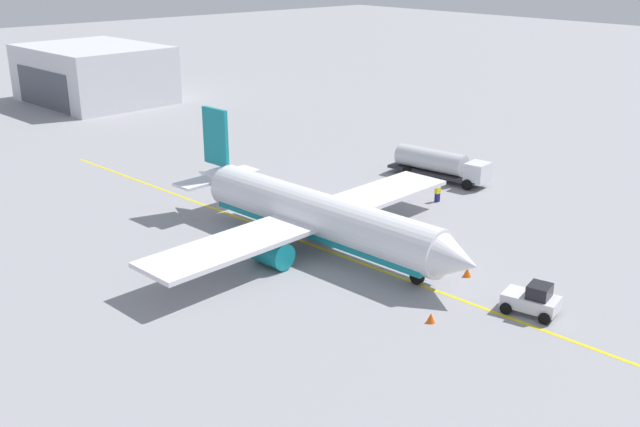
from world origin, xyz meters
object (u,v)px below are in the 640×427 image
object	(u,v)px
fuel_tanker	(439,164)
safety_cone_nose	(467,272)
airplane	(316,216)
pushback_tug	(533,300)
refueling_worker	(437,194)
safety_cone_wingtip	(431,318)

from	to	relation	value
fuel_tanker	safety_cone_nose	bearing A→B (deg)	-45.12
airplane	pushback_tug	size ratio (longest dim) A/B	7.90
fuel_tanker	refueling_worker	world-z (taller)	fuel_tanker
refueling_worker	fuel_tanker	bearing A→B (deg)	128.97
airplane	pushback_tug	xyz separation A→B (m)	(18.49, 3.08, -1.66)
safety_cone_nose	safety_cone_wingtip	size ratio (longest dim) A/B	1.06
fuel_tanker	refueling_worker	size ratio (longest dim) A/B	6.71
pushback_tug	safety_cone_nose	distance (m)	6.76
airplane	fuel_tanker	world-z (taller)	airplane
safety_cone_nose	safety_cone_wingtip	world-z (taller)	safety_cone_nose
pushback_tug	airplane	bearing A→B (deg)	-170.55
fuel_tanker	safety_cone_wingtip	size ratio (longest dim) A/B	17.27
pushback_tug	safety_cone_nose	xyz separation A→B (m)	(-6.55, 1.52, -0.66)
fuel_tanker	safety_cone_wingtip	distance (m)	32.26
refueling_worker	airplane	bearing A→B (deg)	-87.18
safety_cone_wingtip	fuel_tanker	bearing A→B (deg)	129.07
fuel_tanker	refueling_worker	distance (m)	7.44
airplane	fuel_tanker	bearing A→B (deg)	103.87
pushback_tug	safety_cone_nose	size ratio (longest dim) A/B	5.68
airplane	safety_cone_nose	bearing A→B (deg)	21.05
airplane	safety_cone_nose	world-z (taller)	airplane
refueling_worker	safety_cone_wingtip	bearing A→B (deg)	-50.91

